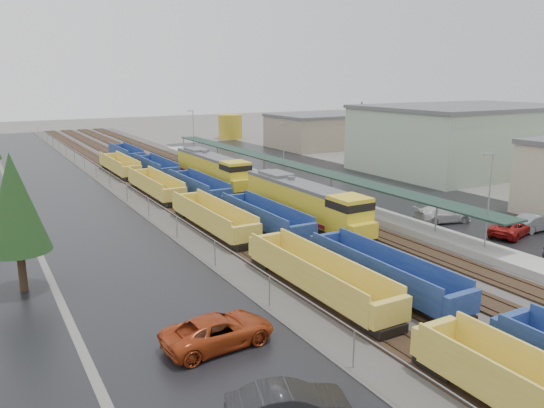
{
  "coord_description": "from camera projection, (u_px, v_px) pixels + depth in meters",
  "views": [
    {
      "loc": [
        -23.97,
        -5.6,
        13.39
      ],
      "look_at": [
        -0.33,
        35.74,
        2.0
      ],
      "focal_mm": 35.0,
      "sensor_mm": 36.0,
      "label": 1
    }
  ],
  "objects": [
    {
      "name": "storage_tank",
      "position": [
        230.0,
        127.0,
        118.53
      ],
      "size": [
        5.35,
        5.35,
        5.35
      ],
      "primitive_type": "cylinder",
      "color": "#B29723",
      "rests_on": "ground"
    },
    {
      "name": "trackbed",
      "position": [
        183.0,
        180.0,
        70.03
      ],
      "size": [
        14.6,
        160.0,
        0.22
      ],
      "color": "black",
      "rests_on": "ground"
    },
    {
      "name": "chainlink_fence",
      "position": [
        113.0,
        178.0,
        63.79
      ],
      "size": [
        0.08,
        160.04,
        2.02
      ],
      "color": "gray",
      "rests_on": "ground"
    },
    {
      "name": "tree_west_near",
      "position": [
        14.0,
        203.0,
        32.77
      ],
      "size": [
        3.96,
        3.96,
        9.0
      ],
      "color": "#332316",
      "rests_on": "ground"
    },
    {
      "name": "parked_car_east_c",
      "position": [
        443.0,
        214.0,
        50.13
      ],
      "size": [
        3.46,
        5.84,
        1.59
      ],
      "primitive_type": "imported",
      "rotation": [
        0.0,
        0.0,
        1.33
      ],
      "color": "silver",
      "rests_on": "ground"
    },
    {
      "name": "well_string_yellow",
      "position": [
        256.0,
        243.0,
        40.13
      ],
      "size": [
        2.59,
        95.99,
        2.3
      ],
      "color": "gold",
      "rests_on": "ground"
    },
    {
      "name": "parked_car_east_b",
      "position": [
        511.0,
        228.0,
        45.84
      ],
      "size": [
        3.69,
        5.6,
        1.43
      ],
      "primitive_type": "imported",
      "rotation": [
        0.0,
        0.0,
        1.85
      ],
      "color": "maroon",
      "rests_on": "ground"
    },
    {
      "name": "station_platform",
      "position": [
        284.0,
        182.0,
        66.05
      ],
      "size": [
        3.0,
        80.0,
        8.0
      ],
      "color": "#9E9B93",
      "rests_on": "ground"
    },
    {
      "name": "industrial_buildings",
      "position": [
        469.0,
        143.0,
        75.37
      ],
      "size": [
        32.52,
        75.3,
        9.5
      ],
      "color": "tan",
      "rests_on": "ground"
    },
    {
      "name": "distant_hills",
      "position": [
        157.0,
        111.0,
        218.91
      ],
      "size": [
        301.0,
        140.0,
        25.2
      ],
      "color": "#4A5C48",
      "rests_on": "ground"
    },
    {
      "name": "locomotive_lead",
      "position": [
        305.0,
        203.0,
        48.3
      ],
      "size": [
        2.79,
        18.4,
        4.17
      ],
      "color": "black",
      "rests_on": "ground"
    },
    {
      "name": "tree_east",
      "position": [
        361.0,
        124.0,
        80.4
      ],
      "size": [
        4.4,
        4.4,
        10.0
      ],
      "color": "#332316",
      "rests_on": "ground"
    },
    {
      "name": "locomotive_trail",
      "position": [
        213.0,
        169.0,
        66.03
      ],
      "size": [
        2.79,
        18.4,
        4.17
      ],
      "color": "black",
      "rests_on": "ground"
    },
    {
      "name": "well_string_blue",
      "position": [
        264.0,
        219.0,
        47.03
      ],
      "size": [
        2.54,
        106.86,
        2.26
      ],
      "color": "navy",
      "rests_on": "ground"
    },
    {
      "name": "parked_car_west_c",
      "position": [
        218.0,
        331.0,
        26.97
      ],
      "size": [
        3.08,
        6.03,
        1.63
      ],
      "primitive_type": "imported",
      "rotation": [
        0.0,
        0.0,
        1.64
      ],
      "color": "#993413",
      "rests_on": "ground"
    },
    {
      "name": "parked_car_east_e",
      "position": [
        536.0,
        222.0,
        47.29
      ],
      "size": [
        1.91,
        4.83,
        1.57
      ],
      "primitive_type": "imported",
      "rotation": [
        0.0,
        0.0,
        1.52
      ],
      "color": "slate",
      "rests_on": "ground"
    },
    {
      "name": "east_commuter_lot",
      "position": [
        344.0,
        180.0,
        70.8
      ],
      "size": [
        16.0,
        100.0,
        0.02
      ],
      "primitive_type": "cube",
      "color": "black",
      "rests_on": "ground"
    },
    {
      "name": "parked_car_west_b",
      "position": [
        289.0,
        406.0,
        20.81
      ],
      "size": [
        3.13,
        5.23,
        1.63
      ],
      "primitive_type": "imported",
      "rotation": [
        0.0,
        0.0,
        1.27
      ],
      "color": "black",
      "rests_on": "ground"
    },
    {
      "name": "west_parking_lot",
      "position": [
        63.0,
        193.0,
        62.82
      ],
      "size": [
        10.0,
        160.0,
        0.02
      ],
      "primitive_type": "cube",
      "color": "black",
      "rests_on": "ground"
    },
    {
      "name": "ballast_strip",
      "position": [
        183.0,
        181.0,
        70.06
      ],
      "size": [
        20.0,
        160.0,
        0.08
      ],
      "primitive_type": "cube",
      "color": "#302D2B",
      "rests_on": "ground"
    }
  ]
}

